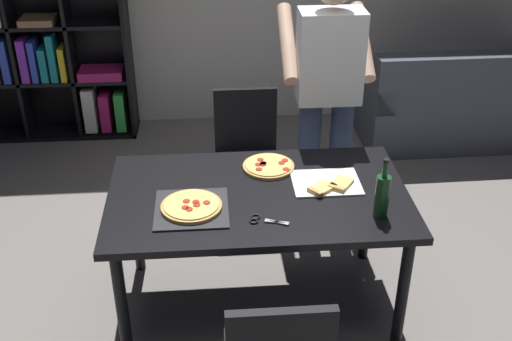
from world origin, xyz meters
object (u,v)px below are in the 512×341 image
(dining_table, at_px, (258,205))
(couch, at_px, (462,105))
(wine_bottle, at_px, (382,195))
(kitchen_scissors, at_px, (263,220))
(bookshelf, at_px, (41,22))
(pepperoni_pizza_on_tray, at_px, (191,207))
(chair_far_side, at_px, (247,149))
(person_serving_pizza, at_px, (327,92))
(second_pizza_plain, at_px, (268,166))

(dining_table, bearing_deg, couch, 46.26)
(wine_bottle, bearing_deg, kitchen_scissors, -179.74)
(bookshelf, xyz_separation_m, pepperoni_pizza_on_tray, (1.23, -2.51, -0.22))
(dining_table, distance_m, pepperoni_pizza_on_tray, 0.38)
(chair_far_side, xyz_separation_m, couch, (1.90, 1.04, -0.21))
(chair_far_side, height_order, kitchen_scissors, chair_far_side)
(chair_far_side, relative_size, kitchen_scissors, 4.54)
(wine_bottle, bearing_deg, couch, 59.47)
(dining_table, height_order, pepperoni_pizza_on_tray, pepperoni_pizza_on_tray)
(person_serving_pizza, relative_size, second_pizza_plain, 6.09)
(pepperoni_pizza_on_tray, xyz_separation_m, wine_bottle, (0.92, -0.12, 0.10))
(pepperoni_pizza_on_tray, bearing_deg, kitchen_scissors, -20.27)
(couch, distance_m, wine_bottle, 2.66)
(couch, xyz_separation_m, wine_bottle, (-1.32, -2.24, 0.57))
(pepperoni_pizza_on_tray, distance_m, second_pizza_plain, 0.57)
(dining_table, xyz_separation_m, wine_bottle, (0.58, -0.25, 0.20))
(chair_far_side, xyz_separation_m, kitchen_scissors, (0.00, -1.21, 0.24))
(couch, distance_m, second_pizza_plain, 2.55)
(pepperoni_pizza_on_tray, relative_size, kitchen_scissors, 1.84)
(dining_table, distance_m, bookshelf, 2.87)
(person_serving_pizza, height_order, kitchen_scissors, person_serving_pizza)
(couch, height_order, bookshelf, bookshelf)
(couch, height_order, person_serving_pizza, person_serving_pizza)
(second_pizza_plain, bearing_deg, couch, 43.45)
(person_serving_pizza, distance_m, wine_bottle, 1.00)
(person_serving_pizza, xyz_separation_m, pepperoni_pizza_on_tray, (-0.83, -0.86, -0.23))
(chair_far_side, relative_size, couch, 0.53)
(dining_table, distance_m, kitchen_scissors, 0.27)
(chair_far_side, bearing_deg, kitchen_scissors, -90.00)
(dining_table, relative_size, bookshelf, 0.80)
(wine_bottle, bearing_deg, bookshelf, 129.34)
(person_serving_pizza, height_order, second_pizza_plain, person_serving_pizza)
(couch, xyz_separation_m, second_pizza_plain, (-1.82, -1.73, 0.46))
(kitchen_scissors, bearing_deg, pepperoni_pizza_on_tray, 159.73)
(dining_table, bearing_deg, pepperoni_pizza_on_tray, -159.40)
(chair_far_side, relative_size, person_serving_pizza, 0.51)
(chair_far_side, distance_m, bookshelf, 2.18)
(pepperoni_pizza_on_tray, distance_m, kitchen_scissors, 0.37)
(bookshelf, xyz_separation_m, kitchen_scissors, (1.58, -2.64, -0.23))
(wine_bottle, relative_size, kitchen_scissors, 1.59)
(bookshelf, bearing_deg, person_serving_pizza, -38.67)
(bookshelf, relative_size, person_serving_pizza, 1.11)
(pepperoni_pizza_on_tray, xyz_separation_m, kitchen_scissors, (0.34, -0.13, -0.01))
(kitchen_scissors, xyz_separation_m, second_pizza_plain, (0.08, 0.52, 0.01))
(bookshelf, bearing_deg, pepperoni_pizza_on_tray, -63.79)
(wine_bottle, xyz_separation_m, kitchen_scissors, (-0.58, -0.00, -0.11))
(person_serving_pizza, relative_size, kitchen_scissors, 8.82)
(wine_bottle, bearing_deg, dining_table, 156.31)
(pepperoni_pizza_on_tray, bearing_deg, wine_bottle, -7.69)
(chair_far_side, height_order, wine_bottle, wine_bottle)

